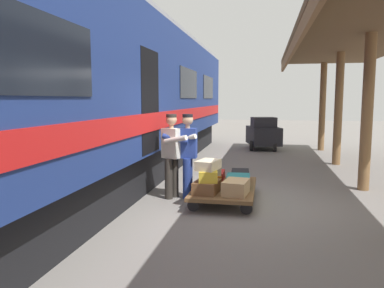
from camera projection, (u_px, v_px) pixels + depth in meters
The scene contains 15 objects.
ground_plane at pixel (250, 204), 7.18m from camera, with size 60.00×60.00×0.00m, color slate.
train_car at pixel (79, 96), 7.60m from camera, with size 3.02×21.24×4.00m.
luggage_cart at pixel (225, 188), 7.44m from camera, with size 1.18×2.09×0.28m.
suitcase_black_hardshell at pixel (240, 176), 7.93m from camera, with size 0.36×0.53×0.22m, color black.
suitcase_red_plastic at pixel (215, 176), 8.04m from camera, with size 0.37×0.57×0.18m, color #AD231E.
suitcase_teal_softside at pixel (238, 181), 7.37m from camera, with size 0.45×0.54×0.23m, color #1E666B.
suitcase_brown_leather at pixel (207, 187), 6.91m from camera, with size 0.42×0.59×0.22m, color brown.
suitcase_tan_vintage at pixel (236, 187), 6.81m from camera, with size 0.41×0.59×0.26m, color tan.
suitcase_orange_carryall at pixel (211, 180), 7.47m from camera, with size 0.39×0.53×0.24m, color #CC6B23.
suitcase_yellow_case at pixel (208, 175), 6.92m from camera, with size 0.33×0.56×0.20m, color gold.
suitcase_gray_aluminum at pixel (211, 168), 7.42m from camera, with size 0.41×0.39×0.25m, color #9EA0A5.
suitcase_cream_canvas at pixel (208, 165), 6.93m from camera, with size 0.34×0.52×0.17m, color beige.
porter_in_overalls at pixel (187, 153), 7.60m from camera, with size 0.67×0.42×1.70m.
porter_by_door at pixel (172, 153), 7.55m from camera, with size 0.74×0.59×1.70m.
baggage_tug at pixel (263, 134), 14.99m from camera, with size 1.48×1.92×1.30m.
Camera 1 is at (-0.26, 7.07, 2.00)m, focal length 35.18 mm.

